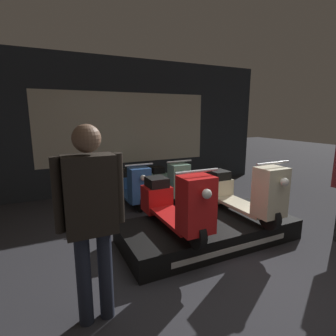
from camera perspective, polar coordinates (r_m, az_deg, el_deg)
The scene contains 8 objects.
ground_plane at distance 3.41m, azimuth 14.58°, elevation -22.09°, with size 30.00×30.00×0.00m, color #2D2D33.
shop_wall_back at distance 6.60m, azimuth -8.98°, elevation 9.00°, with size 7.66×0.09×3.20m.
display_platform at distance 4.11m, azimuth 8.71°, elevation -13.28°, with size 2.62×1.19×0.31m.
scooter_display_left at distance 3.60m, azimuth 1.44°, elevation -7.66°, with size 0.56×1.64×0.95m.
scooter_display_right at distance 4.25m, azimuth 15.80°, elevation -5.12°, with size 0.56×1.64×0.95m.
scooter_backrow_0 at distance 5.67m, azimuth -8.08°, elevation -3.86°, with size 0.56×1.64×0.95m.
scooter_backrow_1 at distance 5.98m, azimuth -0.09°, elevation -2.94°, with size 0.56×1.64×0.95m.
person_left_browsing at distance 2.36m, azimuth -16.44°, elevation -8.82°, with size 0.58×0.24×1.80m.
Camera 1 is at (-1.91, -2.13, 1.86)m, focal length 28.00 mm.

